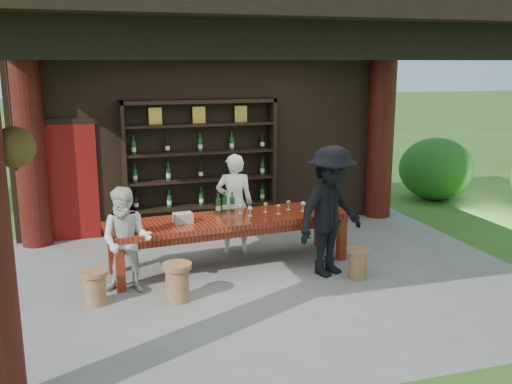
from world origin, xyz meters
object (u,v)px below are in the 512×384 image
object	(u,v)px
host	(234,204)
guest_man	(331,211)
wine_shelf	(201,167)
guest_woman	(127,241)
stool_near_left	(177,281)
stool_near_right	(358,262)
stool_far_left	(95,287)
napkin_basket	(183,218)
tasting_table	(230,225)

from	to	relation	value
host	guest_man	xyz separation A→B (m)	(1.04, -1.34, 0.13)
wine_shelf	guest_woman	xyz separation A→B (m)	(-1.47, -2.40, -0.47)
stool_near_left	stool_near_right	size ratio (longest dim) A/B	1.15
host	guest_woman	world-z (taller)	host
wine_shelf	guest_man	bearing A→B (deg)	-62.79
stool_near_right	guest_woman	size ratio (longest dim) A/B	0.31
guest_man	stool_far_left	bearing A→B (deg)	157.68
stool_near_left	guest_woman	size ratio (longest dim) A/B	0.35
stool_far_left	napkin_basket	xyz separation A→B (m)	(1.25, 0.76, 0.59)
tasting_table	guest_man	bearing A→B (deg)	-29.76
stool_near_right	stool_near_left	bearing A→B (deg)	-178.65
wine_shelf	stool_near_left	distance (m)	3.16
wine_shelf	stool_near_right	bearing A→B (deg)	-59.89
wine_shelf	stool_near_left	bearing A→B (deg)	-107.32
guest_woman	napkin_basket	distance (m)	0.95
tasting_table	guest_man	xyz separation A→B (m)	(1.26, -0.72, 0.29)
stool_near_right	napkin_basket	world-z (taller)	napkin_basket
host	napkin_basket	size ratio (longest dim) A/B	6.09
host	wine_shelf	bearing A→B (deg)	-62.04
stool_near_left	guest_woman	xyz separation A→B (m)	(-0.57, 0.48, 0.44)
stool_near_left	stool_near_right	xyz separation A→B (m)	(2.54, 0.06, -0.03)
wine_shelf	guest_man	distance (m)	2.90
host	guest_woman	bearing A→B (deg)	48.78
stool_far_left	host	distance (m)	2.69
stool_near_left	stool_near_right	distance (m)	2.54
stool_near_left	stool_far_left	bearing A→B (deg)	169.41
stool_near_right	stool_far_left	bearing A→B (deg)	177.94
wine_shelf	guest_man	world-z (taller)	wine_shelf
wine_shelf	napkin_basket	xyz separation A→B (m)	(-0.65, -1.94, -0.35)
host	stool_near_left	bearing A→B (deg)	69.45
tasting_table	guest_man	distance (m)	1.48
host	napkin_basket	world-z (taller)	host
stool_near_left	napkin_basket	bearing A→B (deg)	75.30
stool_near_right	napkin_basket	xyz separation A→B (m)	(-2.29, 0.89, 0.59)
stool_near_left	guest_man	distance (m)	2.34
tasting_table	stool_near_right	size ratio (longest dim) A/B	8.43
wine_shelf	host	bearing A→B (deg)	-77.05
napkin_basket	guest_woman	bearing A→B (deg)	-150.29
stool_near_right	guest_man	distance (m)	0.81
wine_shelf	guest_man	size ratio (longest dim) A/B	1.44
stool_near_left	napkin_basket	xyz separation A→B (m)	(0.25, 0.95, 0.56)
tasting_table	host	distance (m)	0.68
tasting_table	guest_man	size ratio (longest dim) A/B	1.97
stool_far_left	host	xyz separation A→B (m)	(2.18, 1.47, 0.56)
wine_shelf	stool_near_right	distance (m)	3.40
stool_near_left	guest_man	size ratio (longest dim) A/B	0.27
stool_near_right	guest_woman	bearing A→B (deg)	172.21
guest_woman	napkin_basket	world-z (taller)	guest_woman
stool_near_left	guest_man	xyz separation A→B (m)	(2.22, 0.32, 0.66)
stool_near_left	napkin_basket	distance (m)	1.13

